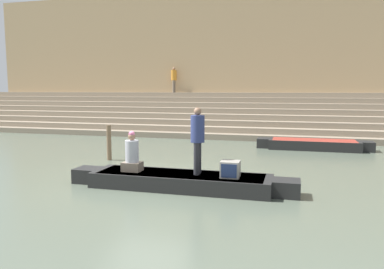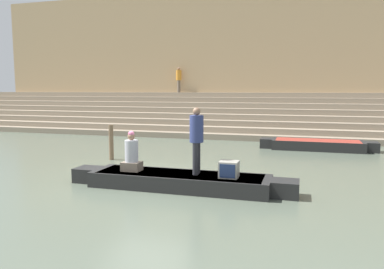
% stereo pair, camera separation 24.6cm
% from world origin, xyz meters
% --- Properties ---
extents(ground_plane, '(120.00, 120.00, 0.00)m').
position_xyz_m(ground_plane, '(0.00, 0.00, 0.00)').
color(ground_plane, '#566051').
extents(ghat_steps, '(36.00, 5.23, 2.42)m').
position_xyz_m(ghat_steps, '(0.00, 12.33, 0.86)').
color(ghat_steps, gray).
rests_on(ghat_steps, ground).
extents(back_wall, '(34.20, 1.28, 8.99)m').
position_xyz_m(back_wall, '(0.00, 14.78, 4.47)').
color(back_wall, tan).
rests_on(back_wall, ground).
extents(rowboat_main, '(6.13, 1.34, 0.40)m').
position_xyz_m(rowboat_main, '(1.17, -0.66, 0.22)').
color(rowboat_main, black).
rests_on(rowboat_main, ground).
extents(person_standing, '(0.36, 0.36, 1.75)m').
position_xyz_m(person_standing, '(1.62, -0.59, 1.41)').
color(person_standing, '#28282D').
rests_on(person_standing, rowboat_main).
extents(person_rowing, '(0.51, 0.40, 1.10)m').
position_xyz_m(person_rowing, '(-0.18, -0.70, 0.84)').
color(person_rowing, '#756656').
rests_on(person_rowing, rowboat_main).
extents(tv_set, '(0.47, 0.45, 0.42)m').
position_xyz_m(tv_set, '(2.52, -0.74, 0.61)').
color(tv_set, '#9E998E').
rests_on(tv_set, rowboat_main).
extents(moored_boat_shore, '(4.88, 1.31, 0.42)m').
position_xyz_m(moored_boat_shore, '(4.91, 7.14, 0.23)').
color(moored_boat_shore, black).
rests_on(moored_boat_shore, ground).
extents(mooring_post, '(0.17, 0.17, 1.31)m').
position_xyz_m(mooring_post, '(-2.56, 2.52, 0.65)').
color(mooring_post, brown).
rests_on(mooring_post, ground).
extents(person_on_steps, '(0.36, 0.36, 1.64)m').
position_xyz_m(person_on_steps, '(-3.67, 13.86, 3.36)').
color(person_on_steps, '#756656').
rests_on(person_on_steps, ghat_steps).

